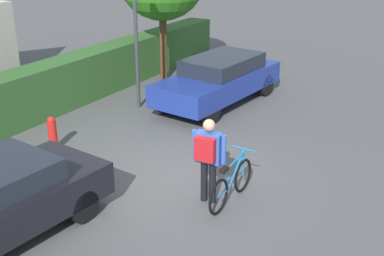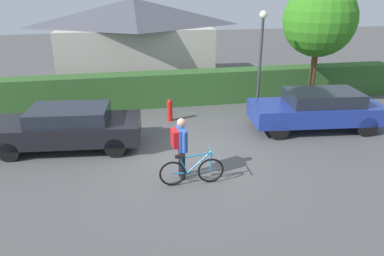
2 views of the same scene
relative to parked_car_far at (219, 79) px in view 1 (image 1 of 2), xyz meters
The scene contains 6 objects.
ground_plane 5.00m from the parked_car_far, 161.89° to the right, with size 60.00×60.00×0.00m, color #505050.
parked_car_far is the anchor object (origin of this frame).
bicycle 5.61m from the parked_car_far, 150.09° to the right, with size 1.63×0.50×0.91m.
person_rider 5.63m from the parked_car_far, 154.54° to the right, with size 0.37×0.66×1.63m.
street_lamp 2.90m from the parked_car_far, 128.61° to the left, with size 0.28×0.28×3.82m.
fire_hydrant 5.12m from the parked_car_far, 159.95° to the left, with size 0.20×0.20×0.81m.
Camera 1 is at (-7.52, -4.75, 4.76)m, focal length 46.79 mm.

